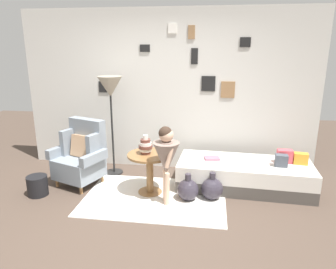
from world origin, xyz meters
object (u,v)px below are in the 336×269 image
book_on_daybed (212,158)px  side_table (150,165)px  vase_striped (146,146)px  person_child (166,156)px  armchair (81,156)px  demijohn_far (212,188)px  magazine_basket (37,186)px  floor_lamp (110,91)px  demijohn_near (188,190)px  daybed (244,175)px

book_on_daybed → side_table: bearing=-154.5°
side_table → vase_striped: bearing=175.8°
vase_striped → person_child: size_ratio=0.25×
side_table → armchair: bearing=170.2°
armchair → demijohn_far: armchair is taller
book_on_daybed → demijohn_far: size_ratio=0.57×
vase_striped → side_table: bearing=-4.2°
person_child → book_on_daybed: bearing=49.7°
side_table → magazine_basket: 1.59m
floor_lamp → demijohn_near: bearing=-31.1°
daybed → person_child: bearing=-148.8°
daybed → side_table: bearing=-164.8°
book_on_daybed → demijohn_near: size_ratio=0.58×
magazine_basket → vase_striped: bearing=11.3°
demijohn_near → demijohn_far: (0.32, 0.07, 0.00)m
person_child → demijohn_far: 0.82m
demijohn_near → floor_lamp: bearing=148.9°
vase_striped → floor_lamp: (-0.67, 0.62, 0.66)m
armchair → demijohn_far: bearing=-7.4°
person_child → magazine_basket: size_ratio=3.77×
daybed → side_table: side_table is taller
armchair → person_child: bearing=-19.0°
book_on_daybed → demijohn_far: (0.01, -0.48, -0.26)m
side_table → floor_lamp: 1.34m
floor_lamp → book_on_daybed: bearing=-7.8°
demijohn_near → person_child: bearing=-153.4°
floor_lamp → armchair: bearing=-128.2°
daybed → demijohn_near: size_ratio=5.15×
daybed → vase_striped: bearing=-165.6°
floor_lamp → book_on_daybed: size_ratio=7.16×
person_child → book_on_daybed: person_child is taller
person_child → magazine_basket: bearing=-179.6°
side_table → floor_lamp: size_ratio=0.39×
vase_striped → magazine_basket: vase_striped is taller
daybed → person_child: person_child is taller
demijohn_far → side_table: bearing=175.6°
daybed → floor_lamp: floor_lamp is taller
vase_striped → person_child: (0.33, -0.28, -0.02)m
side_table → person_child: (0.27, -0.28, 0.25)m
armchair → person_child: size_ratio=0.92×
armchair → magazine_basket: bearing=-134.2°
vase_striped → magazine_basket: (-1.49, -0.30, -0.55)m
floor_lamp → demijohn_near: 1.92m
vase_striped → book_on_daybed: vase_striped is taller
book_on_daybed → demijohn_far: book_on_daybed is taller
demijohn_far → armchair: bearing=172.6°
book_on_daybed → magazine_basket: (-2.40, -0.70, -0.28)m
person_child → magazine_basket: 1.89m
daybed → demijohn_far: size_ratio=5.05×
armchair → demijohn_near: armchair is taller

